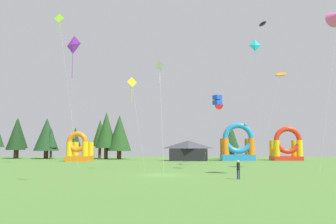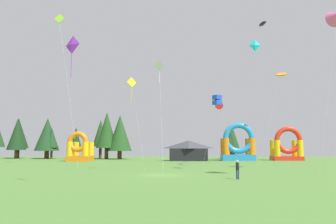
{
  "view_description": "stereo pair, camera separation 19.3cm",
  "coord_description": "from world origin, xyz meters",
  "px_view_note": "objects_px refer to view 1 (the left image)",
  "views": [
    {
      "loc": [
        1.87,
        -34.23,
        2.87
      ],
      "look_at": [
        0.0,
        15.07,
        7.74
      ],
      "focal_mm": 36.77,
      "sensor_mm": 36.0,
      "label": 1
    },
    {
      "loc": [
        2.07,
        -34.23,
        2.87
      ],
      "look_at": [
        0.0,
        15.07,
        7.74
      ],
      "focal_mm": 36.77,
      "sensor_mm": 36.0,
      "label": 2
    }
  ],
  "objects_px": {
    "kite_blue_box": "(217,100)",
    "kite_orange_parafoil": "(281,75)",
    "kite_cyan_diamond": "(255,46)",
    "inflatable_red_slide": "(79,151)",
    "inflatable_orange_dome": "(238,147)",
    "kite_red_delta": "(218,105)",
    "kite_black_parafoil": "(262,24)",
    "festival_tent": "(188,151)",
    "person_far_side": "(238,168)",
    "inflatable_yellow_castle": "(287,148)",
    "kite_yellow_diamond": "(132,84)",
    "kite_lime_diamond": "(60,20)",
    "kite_purple_diamond": "(72,46)",
    "kite_white_diamond": "(160,67)"
  },
  "relations": [
    {
      "from": "kite_orange_parafoil",
      "to": "kite_purple_diamond",
      "type": "bearing_deg",
      "value": -124.27
    },
    {
      "from": "kite_blue_box",
      "to": "kite_red_delta",
      "type": "bearing_deg",
      "value": 83.29
    },
    {
      "from": "inflatable_yellow_castle",
      "to": "kite_red_delta",
      "type": "bearing_deg",
      "value": -140.18
    },
    {
      "from": "kite_orange_parafoil",
      "to": "inflatable_yellow_castle",
      "type": "xyz_separation_m",
      "value": [
        2.54,
        6.44,
        -13.48
      ]
    },
    {
      "from": "kite_red_delta",
      "to": "inflatable_red_slide",
      "type": "distance_m",
      "value": 27.57
    },
    {
      "from": "kite_blue_box",
      "to": "kite_lime_diamond",
      "type": "xyz_separation_m",
      "value": [
        -22.76,
        8.93,
        13.55
      ]
    },
    {
      "from": "kite_lime_diamond",
      "to": "festival_tent",
      "type": "distance_m",
      "value": 32.89
    },
    {
      "from": "kite_lime_diamond",
      "to": "person_far_side",
      "type": "relative_size",
      "value": 13.83
    },
    {
      "from": "kite_black_parafoil",
      "to": "inflatable_red_slide",
      "type": "height_order",
      "value": "kite_black_parafoil"
    },
    {
      "from": "kite_orange_parafoil",
      "to": "kite_purple_diamond",
      "type": "height_order",
      "value": "kite_orange_parafoil"
    },
    {
      "from": "kite_white_diamond",
      "to": "kite_yellow_diamond",
      "type": "height_order",
      "value": "kite_white_diamond"
    },
    {
      "from": "kite_orange_parafoil",
      "to": "person_far_side",
      "type": "distance_m",
      "value": 38.49
    },
    {
      "from": "kite_orange_parafoil",
      "to": "festival_tent",
      "type": "xyz_separation_m",
      "value": [
        -17.07,
        4.09,
        -14.01
      ]
    },
    {
      "from": "kite_orange_parafoil",
      "to": "kite_black_parafoil",
      "type": "distance_m",
      "value": 19.51
    },
    {
      "from": "festival_tent",
      "to": "person_far_side",
      "type": "bearing_deg",
      "value": -84.45
    },
    {
      "from": "kite_blue_box",
      "to": "inflatable_yellow_castle",
      "type": "xyz_separation_m",
      "value": [
        16.61,
        28.42,
        -5.86
      ]
    },
    {
      "from": "kite_lime_diamond",
      "to": "kite_black_parafoil",
      "type": "xyz_separation_m",
      "value": [
        29.41,
        -4.7,
        -2.7
      ]
    },
    {
      "from": "inflatable_orange_dome",
      "to": "kite_orange_parafoil",
      "type": "bearing_deg",
      "value": -35.64
    },
    {
      "from": "kite_black_parafoil",
      "to": "inflatable_red_slide",
      "type": "relative_size",
      "value": 3.56
    },
    {
      "from": "kite_cyan_diamond",
      "to": "kite_purple_diamond",
      "type": "height_order",
      "value": "kite_cyan_diamond"
    },
    {
      "from": "kite_blue_box",
      "to": "festival_tent",
      "type": "relative_size",
      "value": 1.23
    },
    {
      "from": "kite_orange_parafoil",
      "to": "person_far_side",
      "type": "height_order",
      "value": "kite_orange_parafoil"
    },
    {
      "from": "kite_red_delta",
      "to": "inflatable_orange_dome",
      "type": "distance_m",
      "value": 13.95
    },
    {
      "from": "kite_blue_box",
      "to": "kite_orange_parafoil",
      "type": "xyz_separation_m",
      "value": [
        14.07,
        21.98,
        7.62
      ]
    },
    {
      "from": "person_far_side",
      "to": "kite_purple_diamond",
      "type": "bearing_deg",
      "value": -123.12
    },
    {
      "from": "kite_lime_diamond",
      "to": "inflatable_orange_dome",
      "type": "relative_size",
      "value": 3.07
    },
    {
      "from": "kite_purple_diamond",
      "to": "inflatable_red_slide",
      "type": "distance_m",
      "value": 42.54
    },
    {
      "from": "kite_white_diamond",
      "to": "inflatable_red_slide",
      "type": "distance_m",
      "value": 32.11
    },
    {
      "from": "kite_red_delta",
      "to": "kite_orange_parafoil",
      "type": "distance_m",
      "value": 14.92
    },
    {
      "from": "kite_cyan_diamond",
      "to": "inflatable_orange_dome",
      "type": "relative_size",
      "value": 2.24
    },
    {
      "from": "kite_purple_diamond",
      "to": "kite_black_parafoil",
      "type": "relative_size",
      "value": 0.54
    },
    {
      "from": "person_far_side",
      "to": "inflatable_red_slide",
      "type": "bearing_deg",
      "value": 157.34
    },
    {
      "from": "kite_blue_box",
      "to": "kite_orange_parafoil",
      "type": "relative_size",
      "value": 0.53
    },
    {
      "from": "kite_yellow_diamond",
      "to": "kite_black_parafoil",
      "type": "xyz_separation_m",
      "value": [
        16.84,
        5.36,
        9.02
      ]
    },
    {
      "from": "kite_blue_box",
      "to": "person_far_side",
      "type": "relative_size",
      "value": 5.45
    },
    {
      "from": "kite_white_diamond",
      "to": "festival_tent",
      "type": "height_order",
      "value": "kite_white_diamond"
    },
    {
      "from": "kite_blue_box",
      "to": "inflatable_yellow_castle",
      "type": "distance_m",
      "value": 33.43
    },
    {
      "from": "kite_red_delta",
      "to": "festival_tent",
      "type": "xyz_separation_m",
      "value": [
        -4.9,
        9.92,
        -7.63
      ]
    },
    {
      "from": "inflatable_yellow_castle",
      "to": "inflatable_orange_dome",
      "type": "relative_size",
      "value": 0.91
    },
    {
      "from": "kite_cyan_diamond",
      "to": "kite_blue_box",
      "type": "bearing_deg",
      "value": -147.74
    },
    {
      "from": "kite_white_diamond",
      "to": "kite_purple_diamond",
      "type": "bearing_deg",
      "value": -110.65
    },
    {
      "from": "kite_blue_box",
      "to": "inflatable_red_slide",
      "type": "distance_m",
      "value": 33.86
    },
    {
      "from": "inflatable_orange_dome",
      "to": "inflatable_red_slide",
      "type": "height_order",
      "value": "inflatable_orange_dome"
    },
    {
      "from": "kite_yellow_diamond",
      "to": "kite_orange_parafoil",
      "type": "height_order",
      "value": "kite_orange_parafoil"
    },
    {
      "from": "person_far_side",
      "to": "festival_tent",
      "type": "height_order",
      "value": "festival_tent"
    },
    {
      "from": "kite_lime_diamond",
      "to": "kite_orange_parafoil",
      "type": "height_order",
      "value": "kite_lime_diamond"
    },
    {
      "from": "inflatable_orange_dome",
      "to": "kite_black_parafoil",
      "type": "bearing_deg",
      "value": -90.2
    },
    {
      "from": "kite_cyan_diamond",
      "to": "inflatable_red_slide",
      "type": "height_order",
      "value": "kite_cyan_diamond"
    },
    {
      "from": "kite_red_delta",
      "to": "kite_black_parafoil",
      "type": "bearing_deg",
      "value": -68.28
    },
    {
      "from": "kite_orange_parafoil",
      "to": "inflatable_yellow_castle",
      "type": "relative_size",
      "value": 2.5
    }
  ]
}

